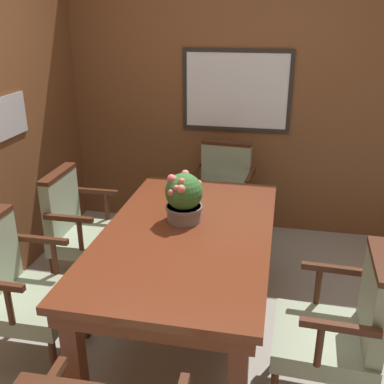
{
  "coord_description": "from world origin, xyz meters",
  "views": [
    {
      "loc": [
        0.46,
        -2.37,
        2.01
      ],
      "look_at": [
        -0.07,
        0.21,
        0.95
      ],
      "focal_mm": 42.0,
      "sensor_mm": 36.0,
      "label": 1
    }
  ],
  "objects_px": {
    "chair_left_near": "(17,287)",
    "potted_plant": "(184,197)",
    "dining_table": "(187,244)",
    "chair_left_far": "(81,226)",
    "chair_head_far": "(222,191)",
    "chair_right_near": "(340,327)"
  },
  "relations": [
    {
      "from": "dining_table",
      "to": "chair_left_far",
      "type": "xyz_separation_m",
      "value": [
        -0.92,
        0.41,
        -0.16
      ]
    },
    {
      "from": "chair_head_far",
      "to": "dining_table",
      "type": "bearing_deg",
      "value": -86.43
    },
    {
      "from": "chair_right_near",
      "to": "potted_plant",
      "type": "xyz_separation_m",
      "value": [
        -0.96,
        0.56,
        0.42
      ]
    },
    {
      "from": "potted_plant",
      "to": "chair_left_near",
      "type": "bearing_deg",
      "value": -147.46
    },
    {
      "from": "dining_table",
      "to": "chair_left_near",
      "type": "distance_m",
      "value": 1.05
    },
    {
      "from": "chair_left_far",
      "to": "chair_head_far",
      "type": "relative_size",
      "value": 1.0
    },
    {
      "from": "chair_left_near",
      "to": "chair_head_far",
      "type": "xyz_separation_m",
      "value": [
        0.98,
        1.77,
        0.0
      ]
    },
    {
      "from": "dining_table",
      "to": "potted_plant",
      "type": "bearing_deg",
      "value": 110.32
    },
    {
      "from": "chair_left_near",
      "to": "chair_left_far",
      "type": "bearing_deg",
      "value": -1.93
    },
    {
      "from": "potted_plant",
      "to": "chair_left_far",
      "type": "bearing_deg",
      "value": 162.71
    },
    {
      "from": "chair_right_near",
      "to": "potted_plant",
      "type": "relative_size",
      "value": 2.81
    },
    {
      "from": "chair_head_far",
      "to": "potted_plant",
      "type": "height_order",
      "value": "potted_plant"
    },
    {
      "from": "chair_left_near",
      "to": "potted_plant",
      "type": "bearing_deg",
      "value": -58.1
    },
    {
      "from": "chair_left_far",
      "to": "chair_right_near",
      "type": "bearing_deg",
      "value": -115.2
    },
    {
      "from": "chair_left_near",
      "to": "potted_plant",
      "type": "distance_m",
      "value": 1.14
    },
    {
      "from": "chair_left_far",
      "to": "potted_plant",
      "type": "distance_m",
      "value": 1.01
    },
    {
      "from": "chair_left_far",
      "to": "chair_left_near",
      "type": "xyz_separation_m",
      "value": [
        -0.02,
        -0.84,
        0.0
      ]
    },
    {
      "from": "chair_left_far",
      "to": "chair_head_far",
      "type": "distance_m",
      "value": 1.33
    },
    {
      "from": "dining_table",
      "to": "chair_right_near",
      "type": "bearing_deg",
      "value": -24.87
    },
    {
      "from": "chair_left_near",
      "to": "potted_plant",
      "type": "relative_size",
      "value": 2.81
    },
    {
      "from": "chair_left_far",
      "to": "potted_plant",
      "type": "relative_size",
      "value": 2.81
    },
    {
      "from": "chair_left_far",
      "to": "potted_plant",
      "type": "bearing_deg",
      "value": -108.07
    }
  ]
}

